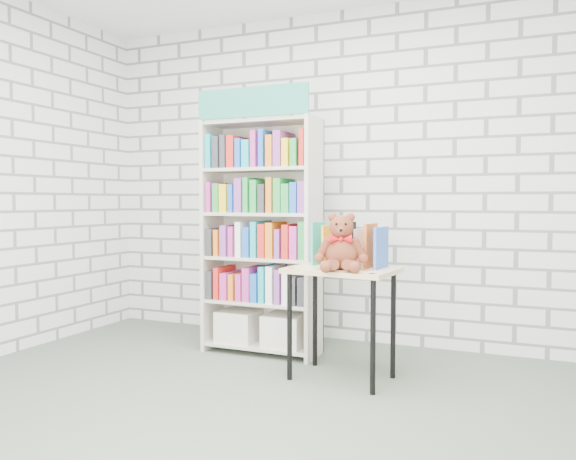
% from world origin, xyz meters
% --- Properties ---
extents(ground, '(4.50, 4.50, 0.00)m').
position_xyz_m(ground, '(0.00, 0.00, 0.00)').
color(ground, '#4D5749').
rests_on(ground, ground).
extents(room_shell, '(4.52, 4.02, 2.81)m').
position_xyz_m(room_shell, '(0.00, 0.00, 1.78)').
color(room_shell, silver).
rests_on(room_shell, ground).
extents(bookshelf, '(0.91, 0.35, 2.04)m').
position_xyz_m(bookshelf, '(-0.44, 1.36, 0.93)').
color(bookshelf, beige).
rests_on(bookshelf, ground).
extents(display_table, '(0.75, 0.56, 0.75)m').
position_xyz_m(display_table, '(0.33, 0.96, 0.64)').
color(display_table, '#DCC084').
rests_on(display_table, ground).
extents(table_books, '(0.51, 0.27, 0.29)m').
position_xyz_m(table_books, '(0.35, 1.07, 0.89)').
color(table_books, '#28AEAF').
rests_on(table_books, display_table).
extents(teddy_bear, '(0.34, 0.33, 0.37)m').
position_xyz_m(teddy_bear, '(0.36, 0.85, 0.90)').
color(teddy_bear, brown).
rests_on(teddy_bear, display_table).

